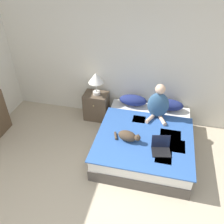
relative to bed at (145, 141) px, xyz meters
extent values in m
cube|color=beige|center=(-0.60, 1.02, 1.05)|extent=(6.04, 0.05, 2.55)
cube|color=#4C4742|center=(0.00, 0.01, -0.11)|extent=(1.61, 1.90, 0.23)
cube|color=silver|center=(0.00, 0.01, 0.11)|extent=(1.59, 1.87, 0.20)
cube|color=#2D569E|center=(0.00, -0.18, 0.22)|extent=(1.66, 1.52, 0.02)
cube|color=silver|center=(0.44, 0.00, 0.22)|extent=(0.36, 0.30, 0.01)
cube|color=silver|center=(0.34, -0.52, 0.22)|extent=(0.26, 0.37, 0.01)
cube|color=silver|center=(-0.17, 0.32, 0.22)|extent=(0.24, 0.22, 0.01)
cube|color=silver|center=(0.54, -0.26, 0.22)|extent=(0.29, 0.31, 0.01)
ellipsoid|color=navy|center=(-0.36, 0.79, 0.33)|extent=(0.57, 0.28, 0.21)
ellipsoid|color=navy|center=(0.36, 0.79, 0.33)|extent=(0.57, 0.28, 0.21)
ellipsoid|color=#33567A|center=(0.15, 0.49, 0.49)|extent=(0.40, 0.22, 0.53)
sphere|color=#DBB293|center=(0.15, 0.49, 0.84)|extent=(0.19, 0.19, 0.19)
cylinder|color=#DBB293|center=(0.04, 0.35, 0.26)|extent=(0.18, 0.28, 0.07)
cylinder|color=#DBB293|center=(0.26, 0.35, 0.26)|extent=(0.18, 0.28, 0.07)
ellipsoid|color=#473828|center=(-0.28, -0.30, 0.32)|extent=(0.35, 0.24, 0.19)
sphere|color=#473828|center=(-0.11, -0.34, 0.34)|extent=(0.11, 0.11, 0.11)
cone|color=#473828|center=(-0.10, -0.31, 0.38)|extent=(0.05, 0.05, 0.05)
cone|color=#473828|center=(-0.11, -0.37, 0.38)|extent=(0.05, 0.05, 0.05)
cylinder|color=#473828|center=(-0.49, -0.26, 0.25)|extent=(0.10, 0.18, 0.04)
cube|color=black|center=(0.30, -0.48, 0.24)|extent=(0.33, 0.27, 0.02)
cube|color=black|center=(0.27, -0.34, 0.35)|extent=(0.30, 0.11, 0.22)
cube|color=brown|center=(-1.15, 0.76, 0.08)|extent=(0.50, 0.37, 0.61)
sphere|color=tan|center=(-1.15, 0.57, 0.22)|extent=(0.03, 0.03, 0.03)
cylinder|color=beige|center=(-1.13, 0.76, 0.42)|extent=(0.15, 0.15, 0.06)
cylinder|color=beige|center=(-1.13, 0.76, 0.56)|extent=(0.02, 0.02, 0.22)
cone|color=white|center=(-1.13, 0.76, 0.77)|extent=(0.31, 0.31, 0.21)
camera|label=1|loc=(0.15, -3.28, 2.99)|focal=38.00mm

